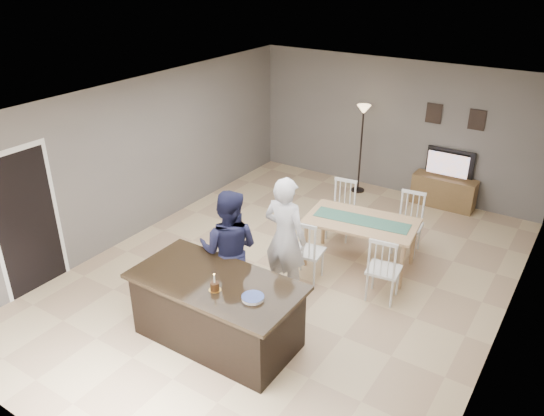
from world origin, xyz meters
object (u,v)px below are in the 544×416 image
Objects in this scene: tv_console at (444,192)px; woman at (285,238)px; television at (449,164)px; plate_stack at (253,298)px; birthday_cake at (215,286)px; kitchen_island at (217,310)px; floor_lamp at (363,125)px; man at (229,250)px; dining_table at (361,228)px.

tv_console is 4.39m from woman.
plate_stack is (-0.59, -5.71, 0.06)m from television.
television is 5.91m from birthday_cake.
floor_lamp reaches higher than kitchen_island.
man is (-0.50, -0.64, -0.04)m from woman.
man is 2.23m from dining_table.
kitchen_island is 2.35× the size of television.
kitchen_island is at bearing -112.72° from dining_table.
tv_console is 1.31× the size of television.
birthday_cake is at bearing -109.45° from dining_table.
kitchen_island is 1.18× the size of woman.
woman is 0.88× the size of dining_table.
floor_lamp is (-1.11, 5.41, 0.50)m from plate_stack.
man is at bearing -126.13° from dining_table.
kitchen_island is 1.18× the size of floor_lamp.
man reaches higher than dining_table.
man is at bearing 115.19° from kitchen_island.
tv_console is 5.13m from man.
floor_lamp reaches higher than plate_stack.
birthday_cake reaches higher than kitchen_island.
plate_stack is (0.95, -0.79, 0.05)m from man.
woman reaches higher than birthday_cake.
dining_table reaches higher than kitchen_island.
plate_stack is 0.15× the size of floor_lamp.
floor_lamp is at bearing 101.61° from plate_stack.
woman reaches higher than tv_console.
dining_table is at bearing -112.16° from woman.
television is at bearing 74.07° from dining_table.
birthday_cake is at bearing -53.02° from kitchen_island.
woman reaches higher than plate_stack.
woman is (0.17, 1.35, 0.46)m from kitchen_island.
birthday_cake is (-1.07, -5.74, 0.65)m from tv_console.
kitchen_island reaches higher than tv_console.
floor_lamp is (-0.63, 5.50, 0.46)m from birthday_cake.
kitchen_island is 5.70m from tv_console.
tv_console is 5.71m from plate_stack.
man is 0.96× the size of floor_lamp.
dining_table is at bearing 87.25° from plate_stack.
man is (-1.54, -4.93, 0.01)m from television.
television is (0.00, 0.07, 0.56)m from tv_console.
floor_lamp is at bearing -172.14° from tv_console.
man is at bearing 140.21° from plate_stack.
man is at bearing 53.22° from woman.
floor_lamp reaches higher than tv_console.
television is 0.50× the size of woman.
television is 1.82m from floor_lamp.
man is at bearing 117.64° from birthday_cake.
floor_lamp is (-0.50, 5.34, 0.96)m from kitchen_island.
birthday_cake reaches higher than plate_stack.
kitchen_island is at bearing 173.17° from plate_stack.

